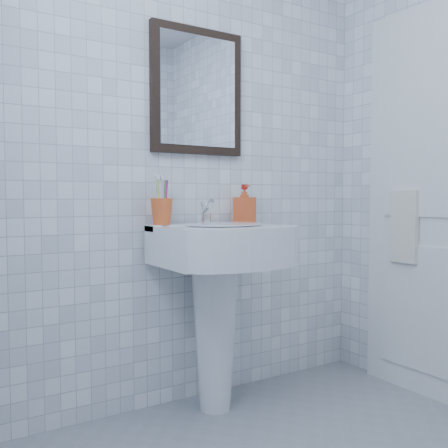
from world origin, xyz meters
TOP-DOWN VIEW (x-y plane):
  - wall_back at (0.00, 1.20)m, footprint 2.20×0.02m
  - washbasin at (0.07, 0.99)m, footprint 0.59×0.43m
  - faucet at (0.07, 1.09)m, footprint 0.05×0.11m
  - toothbrush_cup at (-0.17, 1.10)m, footprint 0.12×0.12m
  - soap_dispenser at (0.30, 1.10)m, footprint 0.10×0.10m
  - wall_mirror at (0.07, 1.18)m, footprint 0.50×0.04m
  - bathroom_door at (1.08, 0.55)m, footprint 0.04×0.80m
  - towel_ring at (1.06, 0.70)m, footprint 0.01×0.18m
  - hand_towel at (1.04, 0.70)m, footprint 0.03×0.16m

SIDE VIEW (x-z plane):
  - washbasin at x=0.07m, z-range 0.15..1.06m
  - hand_towel at x=1.04m, z-range 0.68..1.06m
  - faucet at x=0.07m, z-range 0.88..1.01m
  - toothbrush_cup at x=-0.17m, z-range 0.90..1.02m
  - soap_dispenser at x=0.30m, z-range 0.90..1.09m
  - bathroom_door at x=1.08m, z-range 0.00..2.00m
  - towel_ring at x=1.06m, z-range 0.96..1.14m
  - wall_back at x=0.00m, z-range 0.00..2.50m
  - wall_mirror at x=0.07m, z-range 1.24..1.86m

